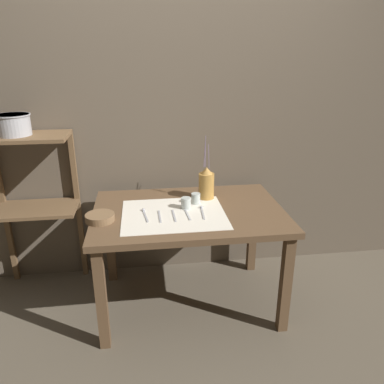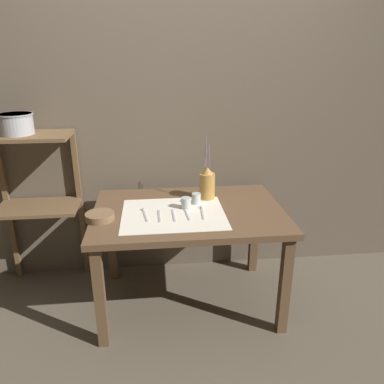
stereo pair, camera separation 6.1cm
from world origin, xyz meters
name	(u,v)px [view 1 (the left image)]	position (x,y,z in m)	size (l,w,h in m)	color
ground_plane	(189,301)	(0.00, 0.00, 0.00)	(12.00, 12.00, 0.00)	brown
stone_wall_back	(179,119)	(0.00, 0.53, 1.20)	(7.00, 0.06, 2.40)	brown
wooden_table	(189,222)	(0.00, 0.00, 0.62)	(1.22, 0.83, 0.70)	brown
wooden_shelf_unit	(33,184)	(-1.03, 0.35, 0.81)	(0.56, 0.33, 1.15)	brown
linen_cloth	(174,214)	(-0.10, -0.06, 0.71)	(0.64, 0.53, 0.00)	silver
pitcher_with_flowers	(206,184)	(0.15, 0.18, 0.81)	(0.11, 0.11, 0.43)	#B7843D
wooden_bowl	(100,217)	(-0.55, -0.10, 0.73)	(0.17, 0.17, 0.04)	brown
glass_tumbler_near	(186,203)	(-0.01, 0.02, 0.74)	(0.06, 0.06, 0.07)	#B7C1BC
glass_tumbler_far	(196,198)	(0.06, 0.09, 0.74)	(0.06, 0.06, 0.07)	#B7C1BC
spoon_inner	(144,212)	(-0.28, -0.02, 0.71)	(0.04, 0.19, 0.02)	#A8A8AD
fork_inner	(160,217)	(-0.19, -0.09, 0.71)	(0.01, 0.18, 0.00)	#A8A8AD
knife_center	(174,216)	(-0.10, -0.09, 0.71)	(0.02, 0.18, 0.00)	#A8A8AD
fork_outer	(187,214)	(-0.02, -0.08, 0.71)	(0.03, 0.18, 0.00)	#A8A8AD
spoon_outer	(202,210)	(0.08, -0.03, 0.71)	(0.03, 0.19, 0.02)	#A8A8AD
metal_pot_large	(13,124)	(-1.08, 0.31, 1.22)	(0.22, 0.22, 0.13)	#A8A8AD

